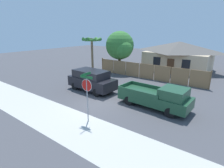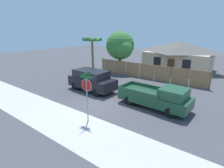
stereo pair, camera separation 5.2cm
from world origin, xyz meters
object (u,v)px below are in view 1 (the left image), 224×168
at_px(house, 178,55).
at_px(palm_tree, 92,43).
at_px(oak_tree, 120,46).
at_px(stop_sign, 87,89).
at_px(red_suv, 92,80).
at_px(orange_pickup, 157,97).

height_order(house, palm_tree, palm_tree).
distance_m(oak_tree, stop_sign, 13.92).
bearing_deg(palm_tree, red_suv, -48.11).
xyz_separation_m(palm_tree, red_suv, (4.44, -4.95, -2.94)).
bearing_deg(oak_tree, red_suv, -74.92).
distance_m(house, red_suv, 14.63).
height_order(oak_tree, palm_tree, oak_tree).
relative_size(palm_tree, orange_pickup, 0.88).
bearing_deg(stop_sign, palm_tree, 126.65).
relative_size(oak_tree, red_suv, 1.14).
relative_size(house, stop_sign, 2.90).
distance_m(oak_tree, orange_pickup, 12.10).
height_order(oak_tree, red_suv, oak_tree).
height_order(palm_tree, red_suv, palm_tree).
height_order(house, red_suv, house).
xyz_separation_m(orange_pickup, stop_sign, (-2.69, -4.48, 1.29)).
bearing_deg(palm_tree, house, 48.40).
relative_size(orange_pickup, stop_sign, 1.70).
xyz_separation_m(palm_tree, stop_sign, (8.28, -9.44, -1.86)).
distance_m(house, palm_tree, 12.41).
distance_m(oak_tree, palm_tree, 3.84).
bearing_deg(red_suv, stop_sign, -46.83).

